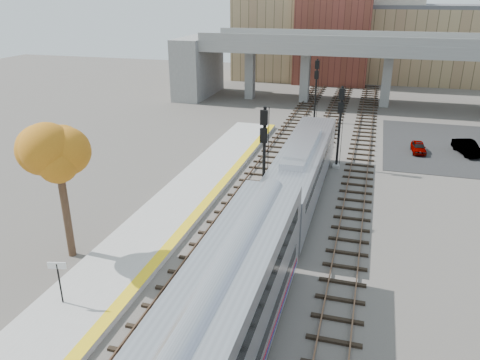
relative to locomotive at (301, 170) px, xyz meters
The scene contains 15 objects.
ground 11.36m from the locomotive, 95.15° to the right, with size 160.00×160.00×0.00m, color #47423D.
platform 13.98m from the locomotive, 126.65° to the right, with size 4.50×60.00×0.35m, color #9E9E99.
yellow_strip 12.92m from the locomotive, 119.80° to the right, with size 0.70×60.00×0.01m, color yellow.
tracks 2.62m from the locomotive, 92.70° to the left, with size 10.70×95.00×0.25m.
overpass 34.32m from the locomotive, 83.40° to the left, with size 54.00×12.00×9.50m.
buildings_far 55.77m from the locomotive, 89.73° to the left, with size 43.00×21.00×20.60m.
parking_lot 21.45m from the locomotive, 52.45° to the left, with size 14.00×18.00×0.04m, color black.
locomotive is the anchor object (origin of this frame).
signal_mast_near 4.31m from the locomotive, 121.78° to the right, with size 0.60×0.64×7.66m.
signal_mast_mid 7.90m from the locomotive, 75.12° to the left, with size 0.60×0.64×7.23m.
signal_mast_far 23.35m from the locomotive, 95.17° to the left, with size 0.60×0.64×7.36m.
station_sign 18.78m from the locomotive, 118.96° to the right, with size 0.89×0.27×2.27m.
tree 17.21m from the locomotive, 134.44° to the right, with size 3.60×3.60×8.74m.
car_a 16.81m from the locomotive, 56.37° to the left, with size 1.25×3.12×1.06m, color #99999E.
car_b 20.21m from the locomotive, 47.09° to the left, with size 1.39×3.99×1.31m, color #99999E.
Camera 1 is at (5.58, -21.27, 14.53)m, focal length 35.00 mm.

